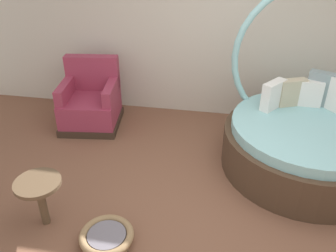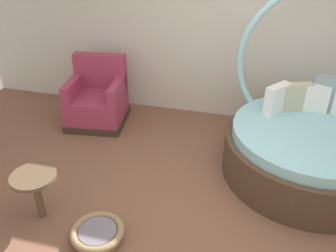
{
  "view_description": "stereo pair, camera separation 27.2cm",
  "coord_description": "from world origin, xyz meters",
  "px_view_note": "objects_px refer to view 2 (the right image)",
  "views": [
    {
      "loc": [
        0.04,
        -2.74,
        2.65
      ],
      "look_at": [
        -0.59,
        0.75,
        0.55
      ],
      "focal_mm": 38.12,
      "sensor_mm": 36.0,
      "label": 1
    },
    {
      "loc": [
        0.31,
        -2.68,
        2.65
      ],
      "look_at": [
        -0.59,
        0.75,
        0.55
      ],
      "focal_mm": 38.12,
      "sensor_mm": 36.0,
      "label": 2
    }
  ],
  "objects_px": {
    "red_armchair": "(98,100)",
    "pet_basket": "(98,233)",
    "round_daybed": "(310,141)",
    "side_table": "(35,183)"
  },
  "relations": [
    {
      "from": "round_daybed",
      "to": "pet_basket",
      "type": "relative_size",
      "value": 4.15
    },
    {
      "from": "round_daybed",
      "to": "red_armchair",
      "type": "bearing_deg",
      "value": 170.32
    },
    {
      "from": "red_armchair",
      "to": "side_table",
      "type": "relative_size",
      "value": 1.81
    },
    {
      "from": "pet_basket",
      "to": "side_table",
      "type": "bearing_deg",
      "value": 168.28
    },
    {
      "from": "red_armchair",
      "to": "pet_basket",
      "type": "xyz_separation_m",
      "value": [
        0.93,
        -2.12,
        -0.26
      ]
    },
    {
      "from": "red_armchair",
      "to": "pet_basket",
      "type": "distance_m",
      "value": 2.33
    },
    {
      "from": "pet_basket",
      "to": "round_daybed",
      "type": "bearing_deg",
      "value": 39.81
    },
    {
      "from": "round_daybed",
      "to": "red_armchair",
      "type": "distance_m",
      "value": 2.92
    },
    {
      "from": "side_table",
      "to": "round_daybed",
      "type": "bearing_deg",
      "value": 29.38
    },
    {
      "from": "red_armchair",
      "to": "side_table",
      "type": "bearing_deg",
      "value": -82.95
    }
  ]
}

